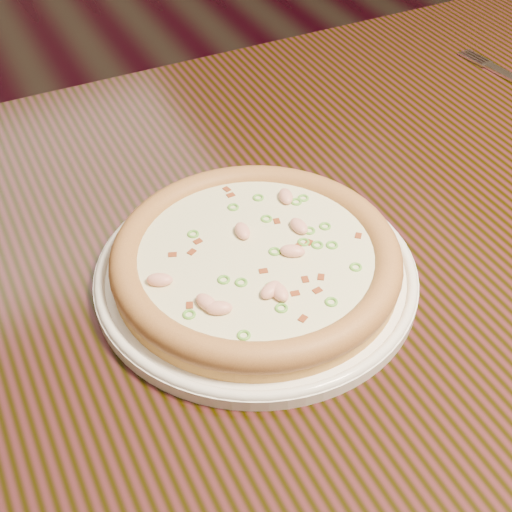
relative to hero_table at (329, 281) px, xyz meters
name	(u,v)px	position (x,y,z in m)	size (l,w,h in m)	color
ground	(198,276)	(0.10, 0.71, -0.65)	(9.00, 9.00, 0.00)	black
hero_table	(329,281)	(0.00, 0.00, 0.00)	(1.20, 0.80, 0.75)	black
plate	(256,272)	(-0.12, -0.05, 0.11)	(0.31, 0.31, 0.02)	white
pizza	(256,258)	(-0.12, -0.05, 0.13)	(0.28, 0.28, 0.03)	#C89045
fork	(512,78)	(0.37, 0.15, 0.10)	(0.04, 0.18, 0.00)	silver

